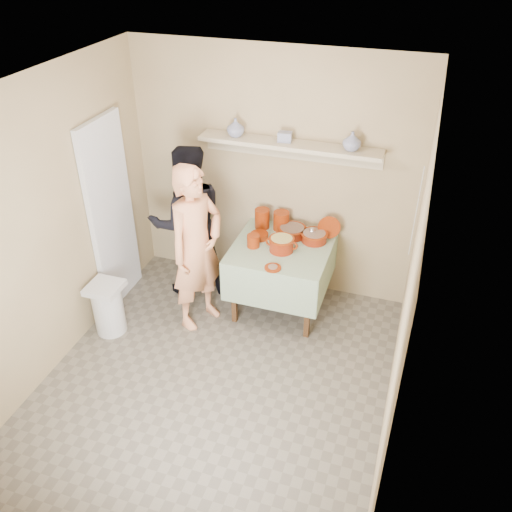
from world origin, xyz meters
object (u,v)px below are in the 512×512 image
at_px(person_cook, 197,249).
at_px(serving_table, 282,256).
at_px(cazuela_rice, 282,243).
at_px(trash_bin, 108,308).
at_px(person_helper, 188,222).

distance_m(person_cook, serving_table, 0.88).
bearing_deg(cazuela_rice, serving_table, 101.64).
distance_m(serving_table, trash_bin, 1.81).
bearing_deg(person_helper, person_cook, 90.42).
height_order(serving_table, cazuela_rice, cazuela_rice).
relative_size(serving_table, trash_bin, 1.74).
height_order(person_cook, person_helper, person_cook).
xyz_separation_m(person_helper, serving_table, (1.03, -0.02, -0.20)).
bearing_deg(cazuela_rice, person_cook, -153.16).
bearing_deg(serving_table, cazuela_rice, -78.36).
bearing_deg(cazuela_rice, person_helper, 174.81).
height_order(serving_table, trash_bin, serving_table).
distance_m(person_helper, serving_table, 1.05).
height_order(person_helper, cazuela_rice, person_helper).
relative_size(person_cook, person_helper, 1.02).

